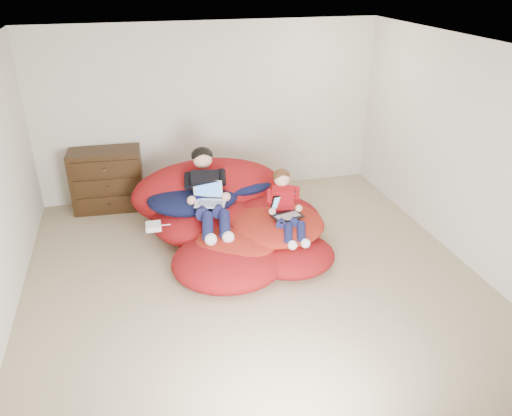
{
  "coord_description": "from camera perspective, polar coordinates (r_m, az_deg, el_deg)",
  "views": [
    {
      "loc": [
        -1.16,
        -4.58,
        3.21
      ],
      "look_at": [
        0.12,
        0.32,
        0.7
      ],
      "focal_mm": 35.0,
      "sensor_mm": 36.0,
      "label": 1
    }
  ],
  "objects": [
    {
      "name": "older_boy",
      "position": [
        6.15,
        -5.56,
        2.17
      ],
      "size": [
        0.42,
        1.27,
        0.79
      ],
      "color": "black",
      "rests_on": "beanbag_pile"
    },
    {
      "name": "room_shell",
      "position": [
        5.59,
        -0.37,
        -5.97
      ],
      "size": [
        5.1,
        5.1,
        2.77
      ],
      "color": "tan",
      "rests_on": "ground"
    },
    {
      "name": "younger_boy",
      "position": [
        5.92,
        3.42,
        0.45
      ],
      "size": [
        0.37,
        0.86,
        0.68
      ],
      "color": "#A40E15",
      "rests_on": "beanbag_pile"
    },
    {
      "name": "power_adapter",
      "position": [
        5.97,
        -11.64,
        -2.08
      ],
      "size": [
        0.18,
        0.18,
        0.07
      ],
      "primitive_type": "cube",
      "rotation": [
        0.0,
        0.0,
        -0.03
      ],
      "color": "white",
      "rests_on": "beanbag_pile"
    },
    {
      "name": "dresser",
      "position": [
        7.37,
        -16.63,
        3.12
      ],
      "size": [
        1.0,
        0.58,
        0.87
      ],
      "color": "#311E0D",
      "rests_on": "ground"
    },
    {
      "name": "cream_pillow",
      "position": [
        6.77,
        -7.44,
        3.62
      ],
      "size": [
        0.46,
        0.29,
        0.29
      ],
      "primitive_type": "ellipsoid",
      "color": "beige",
      "rests_on": "beanbag_pile"
    },
    {
      "name": "laptop_white",
      "position": [
        6.08,
        -5.37,
        1.28
      ],
      "size": [
        0.42,
        0.42,
        0.26
      ],
      "color": "white",
      "rests_on": "older_boy"
    },
    {
      "name": "laptop_black",
      "position": [
        5.95,
        3.41,
        -0.15
      ],
      "size": [
        0.39,
        0.41,
        0.24
      ],
      "color": "black",
      "rests_on": "younger_boy"
    },
    {
      "name": "beanbag_pile",
      "position": [
        6.36,
        -2.84,
        -1.12
      ],
      "size": [
        2.39,
        2.43,
        0.94
      ],
      "color": "#A21215",
      "rests_on": "ground"
    }
  ]
}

